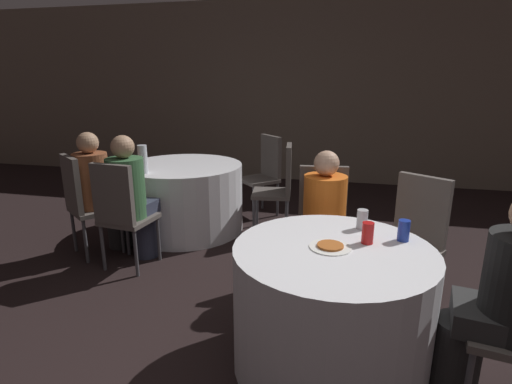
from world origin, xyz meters
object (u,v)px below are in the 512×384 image
chair_near_north (323,217)px  chair_far_southwest (83,198)px  table_near (331,308)px  pizza_plate_near (330,246)px  bottle_far (143,159)px  soda_can_red (368,233)px  chair_far_east (281,182)px  person_black_shirt (500,305)px  person_floral_shirt (102,193)px  table_far (184,197)px  soda_can_silver (362,219)px  chair_far_south (121,208)px  chair_far_northeast (265,169)px  chair_near_northeast (414,232)px  soda_can_blue (404,230)px  person_green_jacket (133,200)px  person_orange_shirt (324,226)px

chair_near_north → chair_far_southwest: bearing=-8.1°
table_near → pizza_plate_near: bearing=167.3°
table_near → bottle_far: bearing=143.3°
chair_near_north → soda_can_red: size_ratio=7.90×
chair_far_east → person_black_shirt: size_ratio=0.84×
person_floral_shirt → bottle_far: person_floral_shirt is taller
table_near → table_far: 2.51m
table_near → soda_can_silver: bearing=65.4°
soda_can_red → soda_can_silver: same height
soda_can_silver → bottle_far: 2.30m
chair_far_south → bottle_far: (-0.08, 0.58, 0.30)m
person_black_shirt → soda_can_red: size_ratio=9.44×
chair_far_southwest → person_black_shirt: bearing=15.9°
chair_far_east → soda_can_silver: size_ratio=7.90×
table_far → chair_far_northeast: size_ratio=1.32×
chair_near_northeast → person_black_shirt: size_ratio=0.84×
chair_far_northeast → soda_can_silver: (1.07, -2.27, 0.23)m
table_near → soda_can_blue: bearing=27.6°
chair_far_south → chair_far_northeast: 1.99m
table_near → chair_far_east: 2.11m
table_far → chair_far_east: 1.08m
chair_far_east → soda_can_silver: 1.85m
chair_far_southwest → person_green_jacket: (0.53, -0.03, 0.02)m
chair_far_southwest → person_floral_shirt: person_floral_shirt is taller
chair_near_northeast → chair_far_southwest: bearing=29.7°
soda_can_blue → soda_can_red: same height
pizza_plate_near → chair_near_northeast: bearing=54.8°
soda_can_red → bottle_far: (-2.06, 1.29, 0.08)m
table_far → chair_far_northeast: bearing=44.3°
chair_near_northeast → chair_far_south: size_ratio=1.00×
person_floral_shirt → pizza_plate_near: (2.18, -1.16, 0.16)m
chair_far_east → soda_can_blue: size_ratio=7.90×
person_green_jacket → chair_far_south: bearing=-90.0°
chair_near_north → soda_can_red: bearing=102.1°
chair_far_northeast → bottle_far: bottle_far is taller
chair_far_south → person_orange_shirt: bearing=6.0°
table_near → chair_near_north: bearing=96.7°
chair_far_northeast → chair_far_east: same height
person_green_jacket → soda_can_silver: size_ratio=9.62×
chair_far_northeast → person_orange_shirt: bearing=160.1°
chair_far_southwest → pizza_plate_near: chair_far_southwest is taller
chair_near_northeast → pizza_plate_near: 1.00m
chair_near_north → chair_far_southwest: (-2.19, 0.05, 0.00)m
chair_far_east → bottle_far: 1.42m
chair_far_northeast → pizza_plate_near: size_ratio=4.18×
chair_far_northeast → pizza_plate_near: 2.76m
pizza_plate_near → soda_can_blue: 0.45m
chair_far_southwest → person_orange_shirt: person_orange_shirt is taller
soda_can_silver → bottle_far: bearing=152.3°
chair_near_north → chair_far_northeast: size_ratio=1.00×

